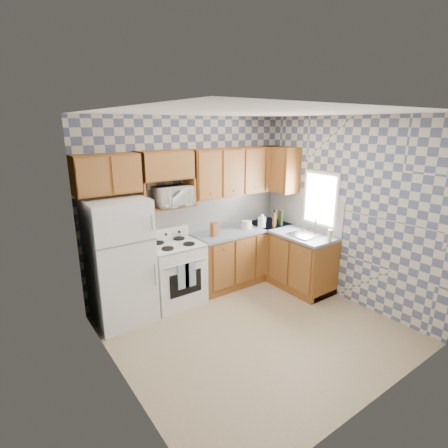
{
  "coord_description": "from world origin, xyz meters",
  "views": [
    {
      "loc": [
        -2.64,
        -3.02,
        2.57
      ],
      "look_at": [
        0.05,
        0.75,
        1.25
      ],
      "focal_mm": 28.0,
      "sensor_mm": 36.0,
      "label": 1
    }
  ],
  "objects_px": {
    "stove_body": "(175,274)",
    "microwave": "(173,196)",
    "electric_kettle": "(262,222)",
    "refrigerator": "(120,262)"
  },
  "relations": [
    {
      "from": "refrigerator",
      "to": "microwave",
      "type": "distance_m",
      "value": 1.16
    },
    {
      "from": "refrigerator",
      "to": "microwave",
      "type": "relative_size",
      "value": 3.3
    },
    {
      "from": "electric_kettle",
      "to": "microwave",
      "type": "bearing_deg",
      "value": 172.57
    },
    {
      "from": "refrigerator",
      "to": "microwave",
      "type": "bearing_deg",
      "value": 8.11
    },
    {
      "from": "stove_body",
      "to": "microwave",
      "type": "distance_m",
      "value": 1.15
    },
    {
      "from": "stove_body",
      "to": "microwave",
      "type": "height_order",
      "value": "microwave"
    },
    {
      "from": "refrigerator",
      "to": "stove_body",
      "type": "relative_size",
      "value": 1.87
    },
    {
      "from": "stove_body",
      "to": "electric_kettle",
      "type": "height_order",
      "value": "electric_kettle"
    },
    {
      "from": "stove_body",
      "to": "microwave",
      "type": "relative_size",
      "value": 1.77
    },
    {
      "from": "refrigerator",
      "to": "electric_kettle",
      "type": "distance_m",
      "value": 2.41
    }
  ]
}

